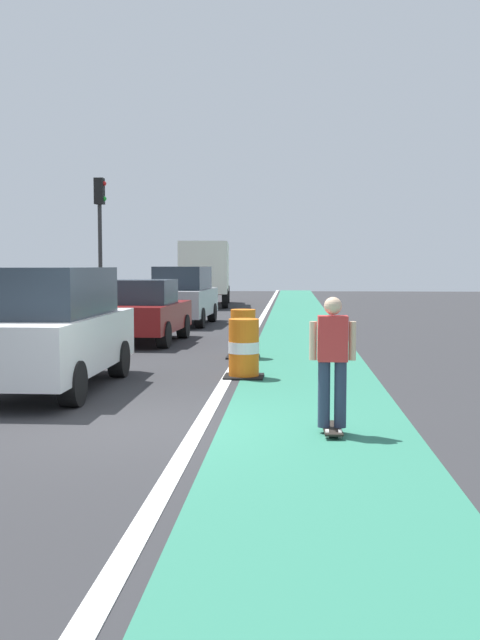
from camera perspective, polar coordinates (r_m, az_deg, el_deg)
The scene contains 11 objects.
ground_plane at distance 9.67m, azimuth -8.49°, elevation -8.11°, with size 100.00×100.00×0.00m, color #2D2D30.
bike_lane_strip at distance 21.32m, azimuth 4.93°, elevation -1.29°, with size 2.50×80.00×0.01m, color #2D755B.
lane_divider_stripe at distance 21.35m, azimuth 0.90°, elevation -1.26°, with size 0.20×80.00×0.01m, color silver.
skateboarder_on_lane at distance 8.98m, azimuth 7.28°, elevation -3.15°, with size 0.57×0.80×1.69m.
parked_suv_nearest at distance 12.47m, azimuth -14.75°, elevation -0.60°, with size 1.93×4.60×2.04m.
parked_sedan_second at distance 19.62m, azimuth -7.59°, elevation 0.64°, with size 2.06×4.18×1.70m.
parked_suv_third at distance 25.55m, azimuth -4.48°, elevation 1.96°, with size 2.03×4.66×2.04m.
traffic_barrel_front at distance 13.40m, azimuth 0.30°, elevation -2.30°, with size 0.73×0.73×1.09m.
traffic_barrel_mid at distance 16.30m, azimuth 0.24°, elevation -1.12°, with size 0.73×0.73×1.09m.
delivery_truck_down_block at distance 37.55m, azimuth -2.69°, elevation 3.94°, with size 2.82×7.74×3.23m.
traffic_light_corner at distance 25.90m, azimuth -10.94°, elevation 7.38°, with size 0.41×0.32×5.10m.
Camera 1 is at (2.07, -9.22, 2.07)m, focal length 40.74 mm.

